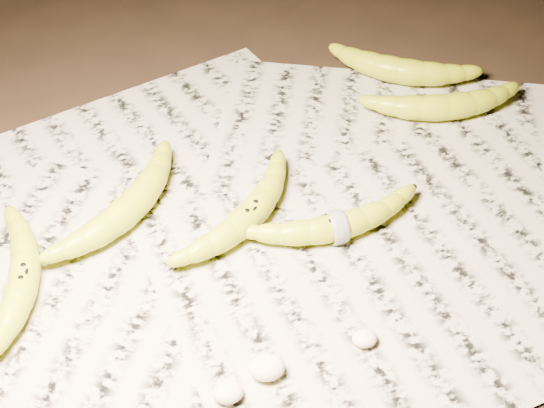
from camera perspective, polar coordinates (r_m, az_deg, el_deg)
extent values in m
plane|color=black|center=(0.88, 0.68, -4.00)|extent=(3.00, 3.00, 0.00)
cube|color=#ACA794|center=(0.89, 0.40, -2.64)|extent=(0.90, 0.70, 0.01)
torus|color=white|center=(0.88, 4.89, -1.57)|extent=(0.01, 0.04, 0.04)
ellipsoid|color=#F2E4BB|center=(0.77, -0.37, -12.05)|extent=(0.04, 0.03, 0.02)
ellipsoid|color=#F2E4BB|center=(0.76, -3.33, -13.82)|extent=(0.03, 0.03, 0.02)
ellipsoid|color=#F2E4BB|center=(0.80, 7.01, -9.85)|extent=(0.03, 0.02, 0.02)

